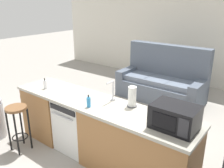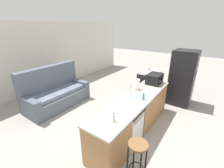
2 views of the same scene
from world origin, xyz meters
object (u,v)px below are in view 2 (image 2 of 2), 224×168
(bar_stool, at_px, (137,154))
(paper_towel_roll, at_px, (137,85))
(couch, at_px, (55,94))
(soap_bottle, at_px, (143,97))
(kettle, at_px, (148,68))
(dish_soap_bottle, at_px, (114,118))
(microwave, at_px, (155,79))
(stove_range, at_px, (149,83))
(dishwasher, at_px, (126,124))
(refrigerator, at_px, (182,78))

(bar_stool, bearing_deg, paper_towel_roll, 27.23)
(bar_stool, height_order, couch, couch)
(soap_bottle, distance_m, kettle, 2.50)
(dish_soap_bottle, height_order, bar_stool, dish_soap_bottle)
(microwave, height_order, bar_stool, microwave)
(stove_range, distance_m, dish_soap_bottle, 3.32)
(microwave, distance_m, kettle, 1.39)
(soap_bottle, bearing_deg, dishwasher, 156.80)
(microwave, height_order, kettle, microwave)
(stove_range, relative_size, soap_bottle, 5.11)
(stove_range, bearing_deg, dish_soap_bottle, -168.69)
(microwave, xyz_separation_m, dish_soap_bottle, (-2.18, -0.09, -0.07))
(soap_bottle, relative_size, couch, 0.09)
(stove_range, height_order, microwave, microwave)
(bar_stool, bearing_deg, microwave, 15.08)
(dish_soap_bottle, xyz_separation_m, bar_stool, (-0.07, -0.51, -0.44))
(stove_range, xyz_separation_m, refrigerator, (-0.00, -1.10, 0.43))
(microwave, xyz_separation_m, bar_stool, (-2.25, -0.61, -0.50))
(refrigerator, xyz_separation_m, couch, (-2.48, 3.26, -0.49))
(bar_stool, bearing_deg, soap_bottle, 21.13)
(microwave, bearing_deg, kettle, 29.29)
(soap_bottle, height_order, bar_stool, soap_bottle)
(microwave, xyz_separation_m, soap_bottle, (-1.14, -0.18, -0.07))
(microwave, distance_m, paper_towel_roll, 0.72)
(dishwasher, bearing_deg, couch, 87.49)
(microwave, relative_size, paper_towel_roll, 1.77)
(dish_soap_bottle, xyz_separation_m, kettle, (3.39, 0.77, 0.01))
(soap_bottle, bearing_deg, paper_towel_roll, 39.74)
(bar_stool, bearing_deg, dish_soap_bottle, 81.95)
(soap_bottle, bearing_deg, refrigerator, -9.64)
(kettle, bearing_deg, dishwasher, -166.22)
(stove_range, relative_size, refrigerator, 0.51)
(paper_towel_roll, distance_m, kettle, 1.96)
(stove_range, height_order, couch, couch)
(dish_soap_bottle, bearing_deg, couch, 75.26)
(stove_range, relative_size, paper_towel_roll, 3.19)
(refrigerator, xyz_separation_m, bar_stool, (-3.29, -0.06, -0.34))
(bar_stool, bearing_deg, dishwasher, 41.26)
(dishwasher, xyz_separation_m, bar_stool, (-0.69, -0.61, 0.11))
(dishwasher, height_order, refrigerator, refrigerator)
(paper_towel_roll, bearing_deg, stove_range, 11.53)
(microwave, height_order, dish_soap_bottle, microwave)
(dishwasher, relative_size, dish_soap_bottle, 4.77)
(microwave, bearing_deg, bar_stool, -164.92)
(dishwasher, height_order, kettle, kettle)
(dishwasher, xyz_separation_m, paper_towel_roll, (0.87, 0.19, 0.62))
(refrigerator, bearing_deg, stove_range, 89.99)
(stove_range, xyz_separation_m, paper_towel_roll, (-1.73, -0.35, 0.59))
(bar_stool, bearing_deg, refrigerator, 1.00)
(refrigerator, height_order, bar_stool, refrigerator)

